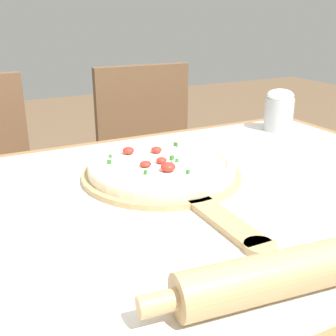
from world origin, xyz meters
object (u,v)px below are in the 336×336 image
pizza_peel (166,178)px  pizza (161,166)px  flour_cup (279,110)px  chair_right (152,166)px  rolling_pin (317,265)px

pizza_peel → pizza: pizza is taller
pizza_peel → pizza: bearing=90.5°
flour_cup → pizza_peel: bearing=-156.5°
chair_right → flour_cup: bearing=-66.2°
pizza → flour_cup: size_ratio=2.56×
rolling_pin → chair_right: 1.15m
pizza → flour_cup: flour_cup is taller
pizza_peel → rolling_pin: rolling_pin is taller
pizza_peel → chair_right: (0.28, 0.68, -0.25)m
pizza_peel → rolling_pin: 0.41m
pizza_peel → flour_cup: flour_cup is taller
pizza_peel → pizza: 0.03m
chair_right → flour_cup: chair_right is taller
rolling_pin → flour_cup: bearing=53.0°
flour_cup → rolling_pin: bearing=-127.0°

